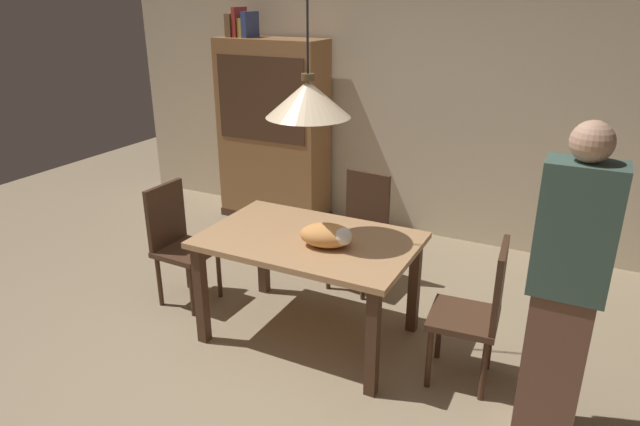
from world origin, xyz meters
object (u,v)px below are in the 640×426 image
(book_blue_wide, at_px, (250,24))
(chair_left_side, at_px, (178,239))
(hutch_bookcase, at_px, (274,136))
(chair_far_back, at_px, (361,225))
(chair_right_side, at_px, (478,309))
(book_yellow_short, at_px, (245,27))
(dining_table, at_px, (309,251))
(book_red_tall, at_px, (240,22))
(pendant_lamp, at_px, (308,99))
(person_standing, at_px, (566,290))
(book_brown_thick, at_px, (234,25))
(cat_sleeping, at_px, (328,235))

(book_blue_wide, bearing_deg, chair_left_side, -75.34)
(hutch_bookcase, bearing_deg, chair_far_back, -34.65)
(chair_right_side, distance_m, book_yellow_short, 3.64)
(chair_far_back, height_order, hutch_bookcase, hutch_bookcase)
(dining_table, distance_m, book_red_tall, 2.86)
(pendant_lamp, bearing_deg, chair_left_side, 179.88)
(book_red_tall, relative_size, book_yellow_short, 1.40)
(chair_far_back, relative_size, pendant_lamp, 0.72)
(chair_far_back, bearing_deg, hutch_bookcase, 145.35)
(chair_right_side, bearing_deg, pendant_lamp, -179.67)
(person_standing, bearing_deg, hutch_bookcase, 144.82)
(dining_table, bearing_deg, book_brown_thick, 134.36)
(cat_sleeping, distance_m, person_standing, 1.41)
(chair_right_side, xyz_separation_m, pendant_lamp, (-1.13, -0.01, 1.15))
(pendant_lamp, bearing_deg, book_red_tall, 133.27)
(chair_far_back, xyz_separation_m, pendant_lamp, (-0.01, -0.88, 1.15))
(person_standing, bearing_deg, book_brown_thick, 148.28)
(book_red_tall, height_order, book_blue_wide, book_red_tall)
(book_brown_thick, xyz_separation_m, book_red_tall, (0.07, 0.00, 0.03))
(cat_sleeping, distance_m, hutch_bookcase, 2.46)
(pendant_lamp, relative_size, book_red_tall, 4.64)
(hutch_bookcase, xyz_separation_m, person_standing, (2.96, -2.08, -0.01))
(dining_table, relative_size, book_yellow_short, 7.00)
(chair_far_back, distance_m, book_blue_wide, 2.38)
(cat_sleeping, bearing_deg, book_blue_wide, 133.01)
(cat_sleeping, relative_size, pendant_lamp, 0.31)
(dining_table, bearing_deg, chair_far_back, 89.48)
(chair_left_side, height_order, book_red_tall, book_red_tall)
(pendant_lamp, bearing_deg, cat_sleeping, -22.37)
(cat_sleeping, distance_m, book_yellow_short, 2.88)
(chair_left_side, relative_size, book_blue_wide, 3.88)
(book_blue_wide, bearing_deg, dining_table, -48.81)
(dining_table, distance_m, book_yellow_short, 2.80)
(book_brown_thick, height_order, book_blue_wide, book_blue_wide)
(chair_right_side, bearing_deg, book_yellow_short, 146.82)
(chair_right_side, bearing_deg, chair_left_side, -179.89)
(book_yellow_short, bearing_deg, hutch_bookcase, -0.29)
(pendant_lamp, bearing_deg, book_yellow_short, 132.31)
(book_brown_thick, bearing_deg, book_blue_wide, 0.00)
(book_blue_wide, bearing_deg, person_standing, -33.21)
(dining_table, relative_size, cat_sleeping, 3.48)
(book_brown_thick, bearing_deg, chair_far_back, -28.01)
(chair_right_side, relative_size, chair_left_side, 1.00)
(chair_right_side, relative_size, pendant_lamp, 0.72)
(dining_table, relative_size, book_blue_wide, 5.83)
(cat_sleeping, height_order, pendant_lamp, pendant_lamp)
(book_brown_thick, height_order, book_yellow_short, book_brown_thick)
(chair_right_side, bearing_deg, book_red_tall, 147.35)
(chair_far_back, height_order, cat_sleeping, chair_far_back)
(chair_left_side, height_order, book_brown_thick, book_brown_thick)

